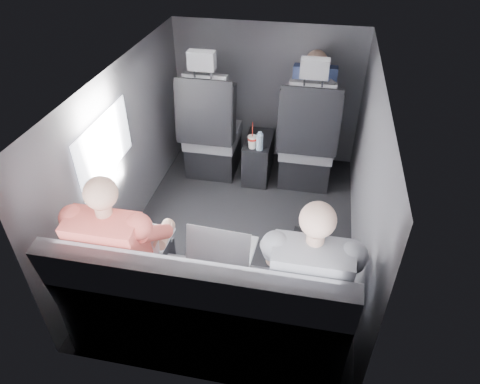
% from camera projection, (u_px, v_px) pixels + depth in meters
% --- Properties ---
extents(floor, '(2.60, 2.60, 0.00)m').
position_uv_depth(floor, '(241.00, 233.00, 3.53)').
color(floor, black).
rests_on(floor, ground).
extents(ceiling, '(2.60, 2.60, 0.00)m').
position_uv_depth(ceiling, '(241.00, 75.00, 2.73)').
color(ceiling, '#B2B2AD').
rests_on(ceiling, panel_back).
extents(panel_left, '(0.02, 2.60, 1.35)m').
position_uv_depth(panel_left, '(125.00, 152.00, 3.27)').
color(panel_left, '#56565B').
rests_on(panel_left, floor).
extents(panel_right, '(0.02, 2.60, 1.35)m').
position_uv_depth(panel_right, '(367.00, 178.00, 2.99)').
color(panel_right, '#56565B').
rests_on(panel_right, floor).
extents(panel_front, '(1.80, 0.02, 1.35)m').
position_uv_depth(panel_front, '(266.00, 94.00, 4.16)').
color(panel_front, '#56565B').
rests_on(panel_front, floor).
extents(panel_back, '(1.80, 0.02, 1.35)m').
position_uv_depth(panel_back, '(190.00, 304.00, 2.10)').
color(panel_back, '#56565B').
rests_on(panel_back, floor).
extents(side_window, '(0.02, 0.75, 0.42)m').
position_uv_depth(side_window, '(105.00, 146.00, 2.90)').
color(side_window, white).
rests_on(side_window, panel_left).
extents(seatbelt, '(0.35, 0.11, 0.59)m').
position_uv_depth(seatbelt, '(310.00, 114.00, 3.52)').
color(seatbelt, black).
rests_on(seatbelt, front_seat_right).
extents(front_seat_left, '(0.52, 0.58, 1.26)m').
position_uv_depth(front_seat_left, '(211.00, 137.00, 4.03)').
color(front_seat_left, black).
rests_on(front_seat_left, floor).
extents(front_seat_right, '(0.52, 0.58, 1.26)m').
position_uv_depth(front_seat_right, '(307.00, 146.00, 3.89)').
color(front_seat_right, black).
rests_on(front_seat_right, floor).
extents(center_console, '(0.24, 0.48, 0.41)m').
position_uv_depth(center_console, '(258.00, 157.00, 4.11)').
color(center_console, black).
rests_on(center_console, floor).
extents(rear_bench, '(1.60, 0.57, 0.92)m').
position_uv_depth(rear_bench, '(206.00, 312.00, 2.51)').
color(rear_bench, slate).
rests_on(rear_bench, floor).
extents(soda_cup, '(0.08, 0.08, 0.25)m').
position_uv_depth(soda_cup, '(252.00, 141.00, 3.83)').
color(soda_cup, white).
rests_on(soda_cup, center_console).
extents(water_bottle, '(0.06, 0.06, 0.18)m').
position_uv_depth(water_bottle, '(260.00, 142.00, 3.79)').
color(water_bottle, '#9FBED7').
rests_on(water_bottle, center_console).
extents(laptop_white, '(0.31, 0.30, 0.23)m').
position_uv_depth(laptop_white, '(142.00, 237.00, 2.56)').
color(laptop_white, silver).
rests_on(laptop_white, passenger_rear_left).
extents(laptop_silver, '(0.38, 0.34, 0.26)m').
position_uv_depth(laptop_silver, '(222.00, 248.00, 2.48)').
color(laptop_silver, '#A8A7AC').
rests_on(laptop_silver, rear_bench).
extents(laptop_black, '(0.44, 0.48, 0.26)m').
position_uv_depth(laptop_black, '(317.00, 258.00, 2.41)').
color(laptop_black, black).
rests_on(laptop_black, passenger_rear_right).
extents(passenger_rear_left, '(0.49, 0.61, 1.20)m').
position_uv_depth(passenger_rear_left, '(125.00, 251.00, 2.48)').
color(passenger_rear_left, '#313136').
rests_on(passenger_rear_left, rear_bench).
extents(passenger_rear_right, '(0.49, 0.61, 1.20)m').
position_uv_depth(passenger_rear_right, '(309.00, 278.00, 2.31)').
color(passenger_rear_right, navy).
rests_on(passenger_rear_right, rear_bench).
extents(passenger_front_right, '(0.38, 0.38, 0.76)m').
position_uv_depth(passenger_front_right, '(312.00, 99.00, 3.89)').
color(passenger_front_right, navy).
rests_on(passenger_front_right, front_seat_right).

